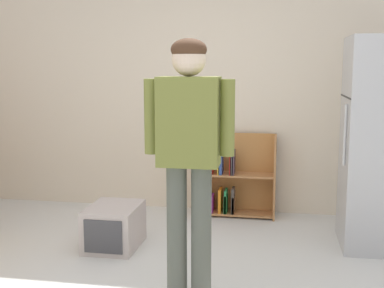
{
  "coord_description": "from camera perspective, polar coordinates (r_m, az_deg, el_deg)",
  "views": [
    {
      "loc": [
        0.74,
        -2.94,
        1.53
      ],
      "look_at": [
        0.12,
        0.58,
        0.98
      ],
      "focal_mm": 47.07,
      "sensor_mm": 36.0,
      "label": 1
    }
  ],
  "objects": [
    {
      "name": "back_wall",
      "position": [
        5.33,
        2.06,
        6.81
      ],
      "size": [
        5.2,
        0.06,
        2.7
      ],
      "primitive_type": "cube",
      "color": "beige",
      "rests_on": "ground"
    },
    {
      "name": "bookshelf",
      "position": [
        5.24,
        4.44,
        -4.1
      ],
      "size": [
        0.8,
        0.28,
        0.85
      ],
      "color": "#B77B49",
      "rests_on": "ground"
    },
    {
      "name": "standing_person",
      "position": [
        3.14,
        -0.35,
        -0.33
      ],
      "size": [
        0.57,
        0.22,
        1.7
      ],
      "color": "#50564C",
      "rests_on": "ground"
    },
    {
      "name": "pet_carrier",
      "position": [
        4.4,
        -8.83,
        -9.22
      ],
      "size": [
        0.42,
        0.55,
        0.36
      ],
      "color": "beige",
      "rests_on": "ground"
    }
  ]
}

